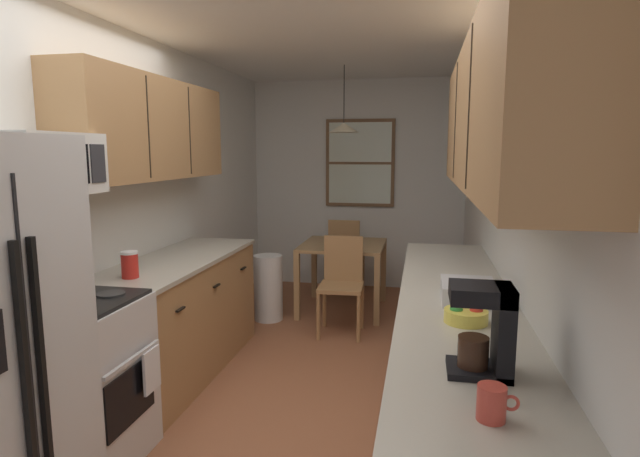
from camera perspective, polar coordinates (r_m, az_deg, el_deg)
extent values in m
plane|color=#995B3D|center=(4.15, -0.73, -15.46)|extent=(12.00, 12.00, 0.00)
cube|color=silver|center=(4.30, -18.67, 2.59)|extent=(0.10, 9.00, 2.55)
cube|color=silver|center=(3.77, 19.76, 1.75)|extent=(0.10, 9.00, 2.55)
cube|color=silver|center=(6.42, 4.21, 4.87)|extent=(4.40, 0.10, 2.55)
cube|color=white|center=(3.89, -0.80, 21.96)|extent=(4.40, 9.00, 0.08)
cube|color=black|center=(2.24, -29.43, -15.28)|extent=(0.01, 0.01, 1.58)
cube|color=black|center=(2.21, -29.84, -15.71)|extent=(0.02, 0.02, 1.12)
cube|color=black|center=(2.26, -28.47, -15.01)|extent=(0.02, 0.02, 1.12)
cube|color=silver|center=(3.15, -25.43, -15.52)|extent=(0.62, 0.63, 0.90)
cube|color=black|center=(2.99, -20.32, -17.12)|extent=(0.01, 0.44, 0.30)
cube|color=silver|center=(2.90, -20.11, -13.45)|extent=(0.02, 0.50, 0.02)
cube|color=black|center=(2.99, -26.00, -7.42)|extent=(0.59, 0.60, 0.02)
cube|color=silver|center=(3.15, -30.19, -5.28)|extent=(0.06, 0.63, 0.20)
cylinder|color=#2D2D2D|center=(2.97, -29.81, -7.50)|extent=(0.15, 0.15, 0.01)
cylinder|color=#2D2D2D|center=(3.18, -26.53, -6.27)|extent=(0.15, 0.15, 0.01)
cylinder|color=#2D2D2D|center=(2.80, -25.44, -8.13)|extent=(0.15, 0.15, 0.01)
cylinder|color=#2D2D2D|center=(3.02, -22.29, -6.77)|extent=(0.15, 0.15, 0.01)
cube|color=white|center=(2.97, -28.77, 6.29)|extent=(0.38, 0.58, 0.32)
cube|color=black|center=(2.80, -26.48, 6.38)|extent=(0.01, 0.35, 0.20)
cube|color=#2D2D33|center=(3.01, -23.48, 6.66)|extent=(0.01, 0.12, 0.20)
cube|color=#A87A4C|center=(4.11, -15.40, -9.53)|extent=(0.60, 1.75, 0.87)
cube|color=#B7B2A3|center=(3.99, -15.66, -3.37)|extent=(0.63, 1.77, 0.03)
cube|color=black|center=(3.40, -15.27, -8.68)|extent=(0.02, 0.10, 0.01)
cube|color=black|center=(3.91, -11.44, -6.28)|extent=(0.02, 0.10, 0.01)
cube|color=black|center=(4.43, -8.53, -4.41)|extent=(0.02, 0.10, 0.01)
cube|color=#A87A4C|center=(3.94, -18.42, 10.42)|extent=(0.32, 1.85, 0.72)
cube|color=#2D2319|center=(3.59, -18.56, 10.63)|extent=(0.01, 0.01, 0.66)
cube|color=#2D2319|center=(4.13, -14.29, 10.48)|extent=(0.01, 0.01, 0.66)
cube|color=#A87A4C|center=(3.11, 14.70, -15.55)|extent=(0.60, 3.21, 0.87)
cube|color=#B7B2A3|center=(2.95, 15.03, -7.55)|extent=(0.63, 3.23, 0.03)
cube|color=black|center=(2.41, 8.12, -15.82)|extent=(0.02, 0.10, 0.01)
cube|color=black|center=(3.00, 8.84, -10.78)|extent=(0.02, 0.10, 0.01)
cube|color=black|center=(3.62, 9.30, -7.43)|extent=(0.02, 0.10, 0.01)
cube|color=black|center=(4.24, 9.62, -5.05)|extent=(0.02, 0.10, 0.01)
cube|color=#A87A4C|center=(2.81, 18.81, 11.86)|extent=(0.32, 2.91, 0.75)
cube|color=#2D2319|center=(2.32, 16.26, 12.76)|extent=(0.01, 0.01, 0.69)
cube|color=#2D2319|center=(3.27, 14.83, 11.51)|extent=(0.01, 0.01, 0.69)
cube|color=#A87F51|center=(5.41, 2.58, -1.86)|extent=(0.86, 0.89, 0.03)
cube|color=#A87F51|center=(5.17, -2.59, -6.49)|extent=(0.06, 0.06, 0.69)
cube|color=#A87F51|center=(5.04, 6.36, -6.93)|extent=(0.06, 0.06, 0.69)
cube|color=#A87F51|center=(5.96, -0.65, -4.44)|extent=(0.06, 0.06, 0.69)
cube|color=#A87F51|center=(5.85, 7.08, -4.75)|extent=(0.06, 0.06, 0.69)
cube|color=#A87A4C|center=(4.75, 2.35, -6.54)|extent=(0.41, 0.41, 0.04)
cube|color=#A87A4C|center=(4.88, 2.63, -3.44)|extent=(0.37, 0.04, 0.45)
cylinder|color=#A87A4C|center=(4.63, 4.32, -10.00)|extent=(0.04, 0.04, 0.43)
cylinder|color=#A87A4C|center=(4.67, -0.19, -9.80)|extent=(0.04, 0.04, 0.43)
cylinder|color=#A87A4C|center=(4.97, 4.70, -8.68)|extent=(0.04, 0.04, 0.43)
cylinder|color=#A87A4C|center=(5.01, 0.50, -8.50)|extent=(0.04, 0.04, 0.43)
cube|color=#A87A4C|center=(6.18, 2.94, -3.00)|extent=(0.41, 0.41, 0.04)
cube|color=#A87A4C|center=(5.96, 2.68, -1.22)|extent=(0.37, 0.04, 0.45)
cylinder|color=#A87A4C|center=(6.43, 1.58, -4.65)|extent=(0.04, 0.04, 0.43)
cylinder|color=#A87A4C|center=(6.38, 4.80, -4.80)|extent=(0.04, 0.04, 0.43)
cylinder|color=#A87A4C|center=(6.08, 0.95, -5.42)|extent=(0.04, 0.04, 0.43)
cylinder|color=#A87A4C|center=(6.03, 4.36, -5.59)|extent=(0.04, 0.04, 0.43)
cylinder|color=black|center=(5.35, 2.70, 14.75)|extent=(0.01, 0.01, 0.57)
cone|color=beige|center=(5.33, 2.67, 11.16)|extent=(0.31, 0.31, 0.10)
sphere|color=white|center=(5.33, 2.67, 11.38)|extent=(0.06, 0.06, 0.06)
cube|color=brown|center=(6.33, 4.48, 7.27)|extent=(0.84, 0.04, 1.06)
cube|color=silver|center=(6.31, 4.46, 7.27)|extent=(0.76, 0.01, 0.98)
cube|color=brown|center=(6.31, 4.46, 7.27)|extent=(0.76, 0.02, 0.03)
cylinder|color=white|center=(5.21, -5.77, -6.57)|extent=(0.29, 0.29, 0.66)
cylinder|color=red|center=(3.44, -20.42, -3.92)|extent=(0.10, 0.10, 0.15)
cylinder|color=white|center=(3.43, -20.49, -2.53)|extent=(0.11, 0.11, 0.02)
cube|color=white|center=(3.06, -18.24, -14.73)|extent=(0.02, 0.16, 0.24)
cube|color=black|center=(2.00, 17.18, -14.79)|extent=(0.22, 0.18, 0.02)
cube|color=black|center=(1.95, 19.75, -10.71)|extent=(0.06, 0.18, 0.33)
cube|color=black|center=(1.90, 17.56, -6.93)|extent=(0.22, 0.18, 0.06)
cylinder|color=#331E14|center=(1.97, 16.67, -13.00)|extent=(0.11, 0.11, 0.11)
cylinder|color=#BF3F33|center=(1.68, 18.55, -17.94)|extent=(0.09, 0.09, 0.11)
torus|color=#BF3F33|center=(1.69, 20.51, -17.75)|extent=(0.05, 0.01, 0.05)
cylinder|color=#E5D14C|center=(2.51, 15.94, -9.37)|extent=(0.20, 0.20, 0.06)
cylinder|color=black|center=(2.51, 15.95, -9.05)|extent=(0.17, 0.17, 0.03)
sphere|color=red|center=(2.51, 17.01, -8.67)|extent=(0.06, 0.06, 0.06)
sphere|color=green|center=(2.49, 14.94, -8.68)|extent=(0.06, 0.06, 0.06)
cube|color=silver|center=(2.87, 16.17, -6.74)|extent=(0.28, 0.34, 0.10)
cylinder|color=#4C7299|center=(5.36, 1.85, -1.46)|extent=(0.22, 0.22, 0.06)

